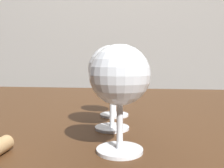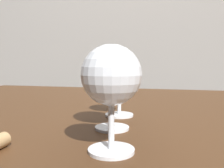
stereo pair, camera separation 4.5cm
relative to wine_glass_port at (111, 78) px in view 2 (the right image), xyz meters
The scene contains 5 objects.
back_wall 1.66m from the wine_glass_port, 92.49° to the left, with size 5.00×0.08×2.60m, color gray.
dining_table 0.42m from the wine_glass_port, 100.41° to the left, with size 1.57×0.99×0.75m.
wine_glass_port is the anchor object (origin of this frame).
wine_glass_amber 0.12m from the wine_glass_port, 103.09° to the left, with size 0.09×0.09×0.16m.
wine_glass_merlot 0.24m from the wine_glass_port, 99.15° to the left, with size 0.07×0.07×0.15m.
Camera 2 is at (0.15, -0.70, 0.87)m, focal length 38.54 mm.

